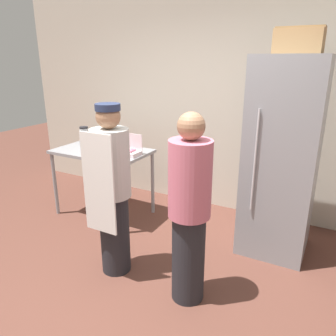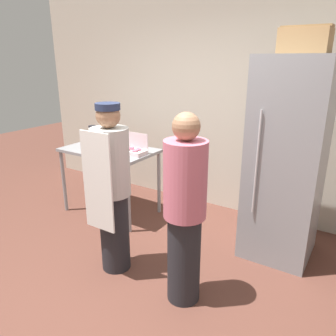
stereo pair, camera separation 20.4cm
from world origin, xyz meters
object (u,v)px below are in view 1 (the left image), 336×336
Objects in this scene: donut_box at (128,151)px; person_baker at (112,190)px; person_customer at (189,211)px; blender_pitcher at (85,137)px; binder_stack at (113,144)px; cardboard_storage_box at (299,41)px; refrigerator at (282,159)px.

person_baker reaches higher than donut_box.
donut_box is 0.19× the size of person_baker.
donut_box is 1.54m from person_customer.
donut_box is at bearing 116.77° from person_baker.
person_baker is 0.77m from person_customer.
person_customer reaches higher than blender_pitcher.
donut_box is at bearing -25.26° from binder_stack.
person_baker is at bearing -136.63° from cardboard_storage_box.
refrigerator is at bearing 7.43° from donut_box.
person_customer is at bearing -37.04° from donut_box.
refrigerator reaches higher than donut_box.
refrigerator is at bearing -107.61° from cardboard_storage_box.
person_baker is at bearing -39.57° from blender_pitcher.
person_customer is (0.77, -0.02, -0.02)m from person_baker.
refrigerator is 2.45m from blender_pitcher.
refrigerator is 1.26m from person_customer.
cardboard_storage_box is 1.85m from person_customer.
person_baker is (1.19, -0.99, -0.14)m from blender_pitcher.
donut_box is 0.19× the size of person_customer.
donut_box is 0.74m from blender_pitcher.
person_baker reaches higher than binder_stack.
refrigerator is 2.06m from binder_stack.
donut_box is at bearing -6.14° from blender_pitcher.
person_baker is at bearing -53.04° from binder_stack.
binder_stack is at bearing 154.74° from donut_box.
person_customer is at bearing -1.52° from person_baker.
binder_stack is 1.92m from person_customer.
binder_stack is 0.18× the size of person_baker.
refrigerator reaches higher than person_baker.
donut_box is at bearing -172.57° from refrigerator.
donut_box is 1.17× the size of blender_pitcher.
blender_pitcher is at bearing 140.43° from person_baker.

